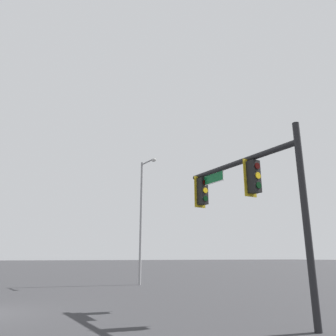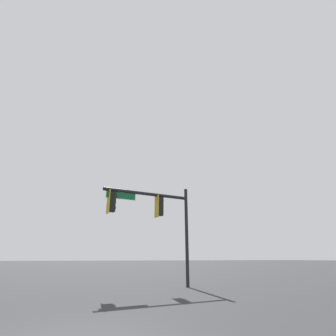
# 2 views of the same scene
# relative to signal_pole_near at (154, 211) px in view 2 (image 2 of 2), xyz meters

# --- Properties ---
(signal_pole_near) EXTENTS (5.33, 1.00, 5.73)m
(signal_pole_near) POSITION_rel_signal_pole_near_xyz_m (0.00, 0.00, 0.00)
(signal_pole_near) COLOR black
(signal_pole_near) RESTS_ON ground_plane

